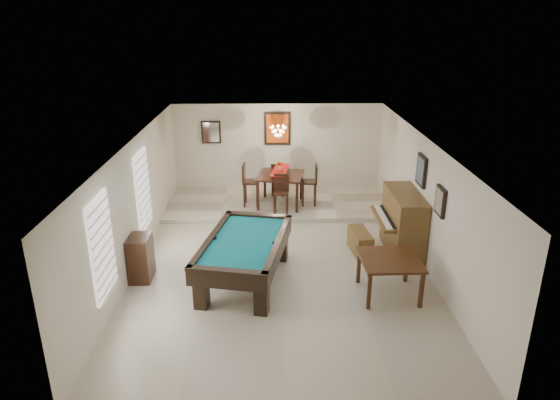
{
  "coord_description": "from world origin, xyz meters",
  "views": [
    {
      "loc": [
        -0.2,
        -9.63,
        4.97
      ],
      "look_at": [
        0.0,
        0.6,
        1.15
      ],
      "focal_mm": 32.0,
      "sensor_mm": 36.0,
      "label": 1
    }
  ],
  "objects_px": {
    "pool_table": "(245,261)",
    "square_table": "(389,276)",
    "upright_piano": "(395,223)",
    "flower_vase": "(280,166)",
    "piano_bench": "(360,242)",
    "dining_chair_north": "(278,179)",
    "chandelier": "(278,127)",
    "dining_chair_west": "(251,185)",
    "dining_table": "(280,187)",
    "dining_chair_south": "(281,195)",
    "dining_chair_east": "(309,185)",
    "apothecary_chest": "(141,258)"
  },
  "relations": [
    {
      "from": "square_table",
      "to": "dining_table",
      "type": "relative_size",
      "value": 0.92
    },
    {
      "from": "piano_bench",
      "to": "dining_chair_north",
      "type": "bearing_deg",
      "value": 116.98
    },
    {
      "from": "dining_table",
      "to": "dining_chair_south",
      "type": "xyz_separation_m",
      "value": [
        0.01,
        -0.72,
        0.04
      ]
    },
    {
      "from": "dining_table",
      "to": "dining_chair_west",
      "type": "xyz_separation_m",
      "value": [
        -0.78,
        -0.04,
        0.09
      ]
    },
    {
      "from": "pool_table",
      "to": "dining_chair_east",
      "type": "relative_size",
      "value": 2.39
    },
    {
      "from": "dining_chair_east",
      "to": "dining_chair_west",
      "type": "bearing_deg",
      "value": -86.28
    },
    {
      "from": "dining_chair_south",
      "to": "dining_chair_west",
      "type": "xyz_separation_m",
      "value": [
        -0.79,
        0.68,
        0.05
      ]
    },
    {
      "from": "upright_piano",
      "to": "chandelier",
      "type": "height_order",
      "value": "chandelier"
    },
    {
      "from": "pool_table",
      "to": "piano_bench",
      "type": "relative_size",
      "value": 2.93
    },
    {
      "from": "pool_table",
      "to": "dining_chair_east",
      "type": "distance_m",
      "value": 4.23
    },
    {
      "from": "dining_chair_south",
      "to": "dining_chair_west",
      "type": "height_order",
      "value": "dining_chair_west"
    },
    {
      "from": "dining_chair_south",
      "to": "dining_chair_east",
      "type": "distance_m",
      "value": 1.05
    },
    {
      "from": "upright_piano",
      "to": "flower_vase",
      "type": "height_order",
      "value": "upright_piano"
    },
    {
      "from": "dining_table",
      "to": "flower_vase",
      "type": "bearing_deg",
      "value": 0.0
    },
    {
      "from": "pool_table",
      "to": "chandelier",
      "type": "relative_size",
      "value": 4.4
    },
    {
      "from": "dining_chair_east",
      "to": "apothecary_chest",
      "type": "bearing_deg",
      "value": -41.54
    },
    {
      "from": "apothecary_chest",
      "to": "dining_chair_west",
      "type": "distance_m",
      "value": 4.27
    },
    {
      "from": "upright_piano",
      "to": "dining_table",
      "type": "relative_size",
      "value": 1.42
    },
    {
      "from": "apothecary_chest",
      "to": "dining_chair_south",
      "type": "height_order",
      "value": "dining_chair_south"
    },
    {
      "from": "piano_bench",
      "to": "dining_chair_east",
      "type": "distance_m",
      "value": 2.88
    },
    {
      "from": "square_table",
      "to": "dining_chair_north",
      "type": "bearing_deg",
      "value": 110.77
    },
    {
      "from": "dining_chair_west",
      "to": "dining_table",
      "type": "bearing_deg",
      "value": -83.28
    },
    {
      "from": "dining_chair_north",
      "to": "dining_chair_east",
      "type": "height_order",
      "value": "dining_chair_east"
    },
    {
      "from": "piano_bench",
      "to": "dining_table",
      "type": "height_order",
      "value": "dining_table"
    },
    {
      "from": "upright_piano",
      "to": "dining_chair_north",
      "type": "xyz_separation_m",
      "value": [
        -2.51,
        3.48,
        -0.1
      ]
    },
    {
      "from": "piano_bench",
      "to": "dining_chair_west",
      "type": "distance_m",
      "value": 3.66
    },
    {
      "from": "pool_table",
      "to": "chandelier",
      "type": "height_order",
      "value": "chandelier"
    },
    {
      "from": "square_table",
      "to": "chandelier",
      "type": "relative_size",
      "value": 1.81
    },
    {
      "from": "upright_piano",
      "to": "dining_chair_east",
      "type": "distance_m",
      "value": 3.19
    },
    {
      "from": "dining_chair_west",
      "to": "piano_bench",
      "type": "bearing_deg",
      "value": -133.14
    },
    {
      "from": "pool_table",
      "to": "dining_chair_north",
      "type": "bearing_deg",
      "value": 92.32
    },
    {
      "from": "apothecary_chest",
      "to": "chandelier",
      "type": "distance_m",
      "value": 5.14
    },
    {
      "from": "upright_piano",
      "to": "chandelier",
      "type": "xyz_separation_m",
      "value": [
        -2.51,
        2.89,
        1.5
      ]
    },
    {
      "from": "flower_vase",
      "to": "chandelier",
      "type": "bearing_deg",
      "value": 106.49
    },
    {
      "from": "dining_chair_east",
      "to": "dining_chair_south",
      "type": "bearing_deg",
      "value": -44.44
    },
    {
      "from": "flower_vase",
      "to": "piano_bench",
      "type": "bearing_deg",
      "value": -57.52
    },
    {
      "from": "pool_table",
      "to": "upright_piano",
      "type": "distance_m",
      "value": 3.46
    },
    {
      "from": "dining_chair_north",
      "to": "chandelier",
      "type": "xyz_separation_m",
      "value": [
        -0.01,
        -0.59,
        1.6
      ]
    },
    {
      "from": "apothecary_chest",
      "to": "flower_vase",
      "type": "bearing_deg",
      "value": 53.15
    },
    {
      "from": "apothecary_chest",
      "to": "upright_piano",
      "type": "bearing_deg",
      "value": 11.42
    },
    {
      "from": "upright_piano",
      "to": "square_table",
      "type": "bearing_deg",
      "value": -106.41
    },
    {
      "from": "pool_table",
      "to": "dining_chair_south",
      "type": "height_order",
      "value": "dining_chair_south"
    },
    {
      "from": "dining_chair_east",
      "to": "chandelier",
      "type": "relative_size",
      "value": 1.84
    },
    {
      "from": "flower_vase",
      "to": "dining_chair_east",
      "type": "xyz_separation_m",
      "value": [
        0.77,
        0.0,
        -0.54
      ]
    },
    {
      "from": "upright_piano",
      "to": "dining_table",
      "type": "xyz_separation_m",
      "value": [
        -2.46,
        2.71,
        -0.09
      ]
    },
    {
      "from": "pool_table",
      "to": "square_table",
      "type": "xyz_separation_m",
      "value": [
        2.71,
        -0.54,
        -0.07
      ]
    },
    {
      "from": "pool_table",
      "to": "piano_bench",
      "type": "height_order",
      "value": "pool_table"
    },
    {
      "from": "dining_chair_south",
      "to": "dining_chair_north",
      "type": "xyz_separation_m",
      "value": [
        -0.05,
        1.49,
        -0.04
      ]
    },
    {
      "from": "pool_table",
      "to": "dining_chair_east",
      "type": "xyz_separation_m",
      "value": [
        1.54,
        3.93,
        0.23
      ]
    },
    {
      "from": "square_table",
      "to": "dining_chair_south",
      "type": "xyz_separation_m",
      "value": [
        -1.93,
        3.75,
        0.27
      ]
    }
  ]
}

